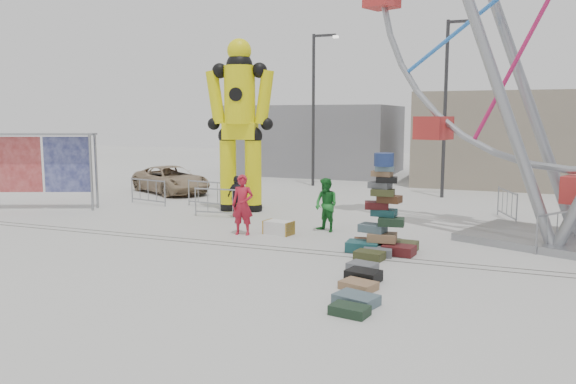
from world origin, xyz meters
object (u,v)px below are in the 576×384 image
at_px(banner_scaffold, 42,152).
at_px(barricade_dummy_c, 220,203).
at_px(crash_test_dummy, 240,119).
at_px(lamp_post_right, 448,100).
at_px(pedestrian_red, 243,205).
at_px(barricade_dummy_a, 148,192).
at_px(lamp_post_left, 315,102).
at_px(steamer_trunk, 279,228).
at_px(barricade_dummy_b, 208,194).
at_px(suitcase_tower, 382,224).
at_px(pedestrian_black, 237,196).
at_px(parked_suv, 171,180).
at_px(pedestrian_green, 326,205).
at_px(barricade_wheel_front, 557,230).
at_px(barricade_wheel_back, 507,205).

height_order(banner_scaffold, barricade_dummy_c, banner_scaffold).
bearing_deg(crash_test_dummy, lamp_post_right, 31.89).
bearing_deg(pedestrian_red, barricade_dummy_a, 138.84).
bearing_deg(pedestrian_red, lamp_post_left, 89.60).
bearing_deg(steamer_trunk, barricade_dummy_b, 151.15).
distance_m(suitcase_tower, pedestrian_black, 6.99).
height_order(lamp_post_right, lamp_post_left, same).
bearing_deg(pedestrian_red, crash_test_dummy, 107.92).
relative_size(barricade_dummy_c, pedestrian_black, 1.28).
bearing_deg(suitcase_tower, parked_suv, 146.76).
bearing_deg(lamp_post_right, steamer_trunk, -111.45).
bearing_deg(barricade_dummy_b, pedestrian_green, -17.72).
height_order(lamp_post_right, barricade_dummy_b, lamp_post_right).
distance_m(barricade_dummy_c, barricade_wheel_front, 11.32).
xyz_separation_m(banner_scaffold, pedestrian_green, (11.90, -0.07, -1.43)).
distance_m(suitcase_tower, barricade_wheel_back, 7.21).
bearing_deg(lamp_post_right, lamp_post_left, 164.05).
distance_m(lamp_post_left, barricade_dummy_c, 11.06).
distance_m(steamer_trunk, pedestrian_red, 1.36).
xyz_separation_m(lamp_post_right, pedestrian_black, (-6.65, -8.09, -3.70)).
bearing_deg(pedestrian_green, barricade_wheel_front, 27.59).
bearing_deg(lamp_post_left, pedestrian_red, -81.58).
bearing_deg(crash_test_dummy, suitcase_tower, -46.72).
relative_size(barricade_wheel_front, pedestrian_black, 1.28).
relative_size(crash_test_dummy, steamer_trunk, 7.63).
distance_m(banner_scaffold, pedestrian_green, 11.99).
relative_size(barricade_dummy_b, barricade_dummy_c, 1.00).
bearing_deg(pedestrian_red, banner_scaffold, 162.28).
bearing_deg(barricade_dummy_b, banner_scaffold, -145.48).
bearing_deg(lamp_post_right, barricade_wheel_front, -66.89).
distance_m(steamer_trunk, parked_suv, 11.13).
bearing_deg(barricade_dummy_b, crash_test_dummy, -2.55).
distance_m(crash_test_dummy, pedestrian_green, 5.80).
bearing_deg(pedestrian_green, banner_scaffold, -152.39).
height_order(crash_test_dummy, barricade_dummy_a, crash_test_dummy).
distance_m(suitcase_tower, pedestrian_green, 3.06).
bearing_deg(barricade_wheel_front, barricade_dummy_b, 110.77).
bearing_deg(steamer_trunk, parked_suv, 151.03).
distance_m(lamp_post_right, suitcase_tower, 12.04).
height_order(crash_test_dummy, barricade_wheel_back, crash_test_dummy).
bearing_deg(barricade_wheel_front, steamer_trunk, 130.32).
xyz_separation_m(banner_scaffold, steamer_trunk, (10.62, -1.03, -2.10)).
relative_size(pedestrian_black, parked_suv, 0.33).
bearing_deg(pedestrian_green, barricade_dummy_c, -165.45).
distance_m(crash_test_dummy, banner_scaffold, 8.07).
bearing_deg(pedestrian_red, barricade_wheel_front, -0.22).
height_order(barricade_dummy_c, barricade_wheel_back, same).
distance_m(suitcase_tower, barricade_dummy_c, 7.41).
bearing_deg(barricade_dummy_c, pedestrian_black, 16.81).
height_order(barricade_dummy_c, pedestrian_green, pedestrian_green).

